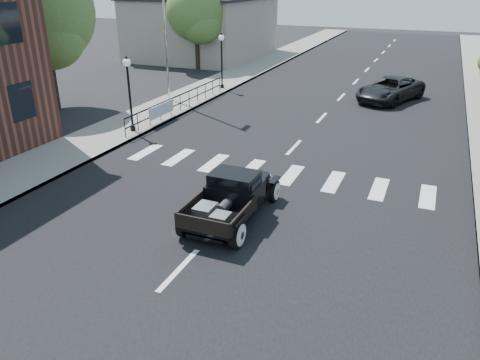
% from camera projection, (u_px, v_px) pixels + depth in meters
% --- Properties ---
extents(ground, '(120.00, 120.00, 0.00)m').
position_uv_depth(ground, '(227.00, 219.00, 14.35)').
color(ground, black).
rests_on(ground, ground).
extents(road, '(14.00, 80.00, 0.02)m').
position_uv_depth(road, '(334.00, 105.00, 27.02)').
color(road, black).
rests_on(road, ground).
extents(road_markings, '(12.00, 60.00, 0.06)m').
position_uv_depth(road_markings, '(312.00, 129.00, 22.80)').
color(road_markings, silver).
rests_on(road_markings, ground).
extents(sidewalk_left, '(3.00, 80.00, 0.15)m').
position_uv_depth(sidewalk_left, '(203.00, 91.00, 30.02)').
color(sidewalk_left, gray).
rests_on(sidewalk_left, ground).
extents(low_building_left, '(10.00, 12.00, 5.00)m').
position_uv_depth(low_building_left, '(203.00, 28.00, 42.34)').
color(low_building_left, '#AA9D8F').
rests_on(low_building_left, ground).
extents(railing, '(0.08, 10.00, 1.00)m').
position_uv_depth(railing, '(180.00, 101.00, 25.14)').
color(railing, black).
rests_on(railing, sidewalk_left).
extents(banner, '(0.04, 2.20, 0.60)m').
position_uv_depth(banner, '(162.00, 115.00, 23.50)').
color(banner, silver).
rests_on(banner, sidewalk_left).
extents(lamp_post_b, '(0.36, 0.36, 3.46)m').
position_uv_depth(lamp_post_b, '(130.00, 94.00, 21.38)').
color(lamp_post_b, black).
rests_on(lamp_post_b, sidewalk_left).
extents(lamp_post_c, '(0.36, 0.36, 3.46)m').
position_uv_depth(lamp_post_c, '(222.00, 61.00, 29.82)').
color(lamp_post_c, black).
rests_on(lamp_post_c, sidewalk_left).
extents(big_tree_near, '(5.30, 5.30, 7.78)m').
position_uv_depth(big_tree_near, '(47.00, 37.00, 24.54)').
color(big_tree_near, '#47672C').
rests_on(big_tree_near, ground).
extents(big_tree_far, '(4.56, 4.56, 6.70)m').
position_uv_depth(big_tree_far, '(197.00, 25.00, 36.04)').
color(big_tree_far, '#47672C').
rests_on(big_tree_far, ground).
extents(hotrod_pickup, '(1.99, 4.26, 1.48)m').
position_uv_depth(hotrod_pickup, '(232.00, 197.00, 14.08)').
color(hotrod_pickup, black).
rests_on(hotrod_pickup, ground).
extents(second_car, '(4.02, 5.51, 1.39)m').
position_uv_depth(second_car, '(390.00, 89.00, 27.60)').
color(second_car, black).
rests_on(second_car, ground).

